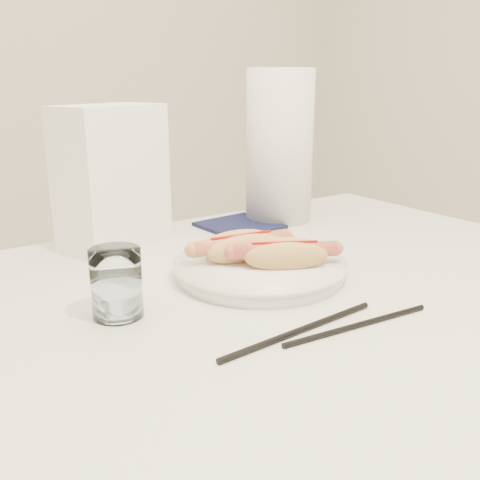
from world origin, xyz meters
TOP-DOWN VIEW (x-y plane):
  - table at (0.00, 0.00)m, footprint 1.20×0.80m
  - plate at (0.05, 0.04)m, footprint 0.30×0.30m
  - hotdog_left at (0.04, 0.07)m, footprint 0.16×0.08m
  - hotdog_right at (0.07, 0.01)m, footprint 0.14×0.11m
  - water_glass at (-0.18, 0.03)m, footprint 0.06×0.06m
  - chopstick_near at (0.04, -0.16)m, footprint 0.21×0.03m
  - chopstick_far at (-0.03, -0.13)m, footprint 0.24×0.02m
  - napkin_box at (-0.06, 0.31)m, footprint 0.21×0.16m
  - navy_napkin at (0.18, 0.29)m, footprint 0.15×0.15m
  - paper_towel_roll at (0.29, 0.29)m, footprint 0.17×0.17m

SIDE VIEW (x-z plane):
  - table at x=0.00m, z-range 0.32..1.07m
  - chopstick_near at x=0.04m, z-range 0.75..0.76m
  - navy_napkin at x=0.18m, z-range 0.75..0.76m
  - chopstick_far at x=-0.03m, z-range 0.75..0.76m
  - plate at x=0.05m, z-range 0.75..0.77m
  - hotdog_right at x=0.07m, z-range 0.77..0.81m
  - hotdog_left at x=0.04m, z-range 0.77..0.81m
  - water_glass at x=-0.18m, z-range 0.75..0.84m
  - napkin_box at x=-0.06m, z-range 0.75..0.99m
  - paper_towel_roll at x=0.29m, z-range 0.75..1.05m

